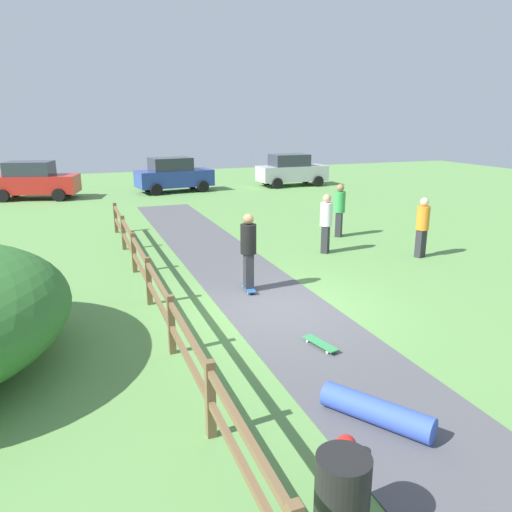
{
  "coord_description": "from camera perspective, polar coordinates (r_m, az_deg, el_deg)",
  "views": [
    {
      "loc": [
        -4.05,
        -9.39,
        4.1
      ],
      "look_at": [
        -0.18,
        0.88,
        1.0
      ],
      "focal_mm": 34.67,
      "sensor_mm": 36.0,
      "label": 1
    }
  ],
  "objects": [
    {
      "name": "parked_car_silver",
      "position": [
        30.74,
        4.09,
        9.86
      ],
      "size": [
        4.2,
        2.01,
        1.92
      ],
      "color": "#B7B7BC",
      "rests_on": "ground_plane"
    },
    {
      "name": "bystander_white",
      "position": [
        15.39,
        8.09,
        4.07
      ],
      "size": [
        0.54,
        0.54,
        1.84
      ],
      "color": "#2D2D33",
      "rests_on": "ground_plane"
    },
    {
      "name": "skateboard_loose",
      "position": [
        9.28,
        7.44,
        -9.97
      ],
      "size": [
        0.37,
        0.82,
        0.08
      ],
      "color": "#338C4C",
      "rests_on": "asphalt_path"
    },
    {
      "name": "skater_fallen",
      "position": [
        7.24,
        13.46,
        -17.28
      ],
      "size": [
        1.47,
        1.52,
        0.36
      ],
      "color": "blue",
      "rests_on": "asphalt_path"
    },
    {
      "name": "parked_car_blue",
      "position": [
        28.49,
        -9.5,
        9.22
      ],
      "size": [
        4.38,
        2.41,
        1.92
      ],
      "color": "#283D99",
      "rests_on": "ground_plane"
    },
    {
      "name": "ground_plane",
      "position": [
        11.01,
        2.5,
        -6.1
      ],
      "size": [
        60.0,
        60.0,
        0.0
      ],
      "primitive_type": "plane",
      "color": "#60934C"
    },
    {
      "name": "trash_bin",
      "position": [
        5.55,
        9.89,
        -25.59
      ],
      "size": [
        0.56,
        0.56,
        0.9
      ],
      "primitive_type": "cylinder",
      "color": "black",
      "rests_on": "ground_plane"
    },
    {
      "name": "asphalt_path",
      "position": [
        11.01,
        2.5,
        -6.05
      ],
      "size": [
        2.4,
        28.0,
        0.02
      ],
      "primitive_type": "cube",
      "color": "#515156",
      "rests_on": "ground_plane"
    },
    {
      "name": "bystander_orange",
      "position": [
        15.57,
        18.65,
        3.47
      ],
      "size": [
        0.5,
        0.5,
        1.81
      ],
      "color": "#2D2D33",
      "rests_on": "ground_plane"
    },
    {
      "name": "skater_riding",
      "position": [
        11.77,
        -0.88,
        0.92
      ],
      "size": [
        0.42,
        0.82,
        1.9
      ],
      "color": "#265999",
      "rests_on": "asphalt_path"
    },
    {
      "name": "wooden_fence",
      "position": [
        10.1,
        -11.2,
        -4.41
      ],
      "size": [
        0.12,
        18.12,
        1.1
      ],
      "color": "brown",
      "rests_on": "ground_plane"
    },
    {
      "name": "bystander_green",
      "position": [
        17.62,
        9.62,
        5.53
      ],
      "size": [
        0.54,
        0.54,
        1.86
      ],
      "color": "#2D2D33",
      "rests_on": "ground_plane"
    },
    {
      "name": "parked_car_red",
      "position": [
        28.03,
        -24.25,
        7.96
      ],
      "size": [
        4.49,
        2.79,
        1.92
      ],
      "color": "red",
      "rests_on": "ground_plane"
    }
  ]
}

